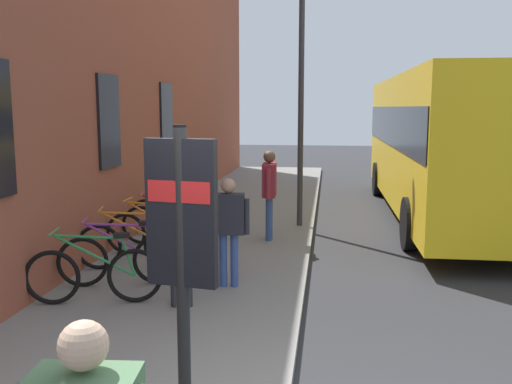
{
  "coord_description": "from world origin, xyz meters",
  "views": [
    {
      "loc": [
        -3.92,
        -0.3,
        2.64
      ],
      "look_at": [
        3.22,
        0.62,
        1.56
      ],
      "focal_mm": 39.69,
      "sensor_mm": 36.0,
      "label": 1
    }
  ],
  "objects_px": {
    "bicycle_beside_lamp": "(94,274)",
    "pedestrian_crossing_street": "(228,221)",
    "bicycle_far_end": "(169,224)",
    "street_lamp": "(301,78)",
    "bicycle_under_window": "(156,233)",
    "bicycle_end_of_row": "(121,259)",
    "bicycle_nearest_sign": "(133,244)",
    "city_bus": "(443,138)",
    "pedestrian_near_bus": "(269,186)",
    "bicycle_mid_rack": "(173,215)",
    "pedestrian_by_facade": "(180,231)",
    "transit_info_sign": "(182,233)"
  },
  "relations": [
    {
      "from": "bicycle_far_end",
      "to": "pedestrian_crossing_street",
      "type": "distance_m",
      "value": 2.83
    },
    {
      "from": "bicycle_under_window",
      "to": "transit_info_sign",
      "type": "xyz_separation_m",
      "value": [
        -5.22,
        -1.86,
        1.21
      ]
    },
    {
      "from": "bicycle_end_of_row",
      "to": "pedestrian_crossing_street",
      "type": "bearing_deg",
      "value": -84.01
    },
    {
      "from": "street_lamp",
      "to": "bicycle_under_window",
      "type": "bearing_deg",
      "value": 140.23
    },
    {
      "from": "bicycle_beside_lamp",
      "to": "city_bus",
      "type": "xyz_separation_m",
      "value": [
        7.22,
        -5.67,
        1.41
      ]
    },
    {
      "from": "bicycle_end_of_row",
      "to": "bicycle_far_end",
      "type": "height_order",
      "value": "same"
    },
    {
      "from": "bicycle_under_window",
      "to": "street_lamp",
      "type": "xyz_separation_m",
      "value": [
        2.8,
        -2.33,
        2.75
      ]
    },
    {
      "from": "bicycle_beside_lamp",
      "to": "bicycle_far_end",
      "type": "xyz_separation_m",
      "value": [
        3.25,
        -0.07,
        -0.0
      ]
    },
    {
      "from": "bicycle_end_of_row",
      "to": "bicycle_nearest_sign",
      "type": "relative_size",
      "value": 1.0
    },
    {
      "from": "pedestrian_by_facade",
      "to": "street_lamp",
      "type": "bearing_deg",
      "value": -13.22
    },
    {
      "from": "bicycle_mid_rack",
      "to": "city_bus",
      "type": "bearing_deg",
      "value": -61.4
    },
    {
      "from": "bicycle_under_window",
      "to": "pedestrian_by_facade",
      "type": "xyz_separation_m",
      "value": [
        -2.44,
        -1.1,
        0.59
      ]
    },
    {
      "from": "bicycle_end_of_row",
      "to": "bicycle_beside_lamp",
      "type": "bearing_deg",
      "value": 174.9
    },
    {
      "from": "bicycle_far_end",
      "to": "street_lamp",
      "type": "distance_m",
      "value": 4.12
    },
    {
      "from": "street_lamp",
      "to": "bicycle_nearest_sign",
      "type": "bearing_deg",
      "value": 146.34
    },
    {
      "from": "transit_info_sign",
      "to": "bicycle_mid_rack",
      "type": "bearing_deg",
      "value": 16.35
    },
    {
      "from": "bicycle_under_window",
      "to": "pedestrian_crossing_street",
      "type": "bearing_deg",
      "value": -134.92
    },
    {
      "from": "city_bus",
      "to": "pedestrian_near_bus",
      "type": "xyz_separation_m",
      "value": [
        -3.36,
        3.81,
        -0.75
      ]
    },
    {
      "from": "bicycle_beside_lamp",
      "to": "transit_info_sign",
      "type": "xyz_separation_m",
      "value": [
        -2.74,
        -1.9,
        1.21
      ]
    },
    {
      "from": "bicycle_far_end",
      "to": "pedestrian_crossing_street",
      "type": "xyz_separation_m",
      "value": [
        -2.32,
        -1.53,
        0.56
      ]
    },
    {
      "from": "bicycle_end_of_row",
      "to": "pedestrian_by_facade",
      "type": "xyz_separation_m",
      "value": [
        -0.73,
        -1.07,
        0.59
      ]
    },
    {
      "from": "transit_info_sign",
      "to": "pedestrian_near_bus",
      "type": "relative_size",
      "value": 1.4
    },
    {
      "from": "bicycle_under_window",
      "to": "street_lamp",
      "type": "bearing_deg",
      "value": -39.77
    },
    {
      "from": "transit_info_sign",
      "to": "street_lamp",
      "type": "relative_size",
      "value": 0.45
    },
    {
      "from": "pedestrian_near_bus",
      "to": "pedestrian_by_facade",
      "type": "relative_size",
      "value": 1.07
    },
    {
      "from": "street_lamp",
      "to": "bicycle_far_end",
      "type": "bearing_deg",
      "value": 131.34
    },
    {
      "from": "pedestrian_crossing_street",
      "to": "pedestrian_by_facade",
      "type": "bearing_deg",
      "value": 152.96
    },
    {
      "from": "bicycle_under_window",
      "to": "pedestrian_by_facade",
      "type": "height_order",
      "value": "pedestrian_by_facade"
    },
    {
      "from": "city_bus",
      "to": "transit_info_sign",
      "type": "bearing_deg",
      "value": 159.27
    },
    {
      "from": "bicycle_nearest_sign",
      "to": "transit_info_sign",
      "type": "xyz_separation_m",
      "value": [
        -4.37,
        -1.96,
        1.21
      ]
    },
    {
      "from": "bicycle_far_end",
      "to": "pedestrian_by_facade",
      "type": "relative_size",
      "value": 1.1
    },
    {
      "from": "bicycle_under_window",
      "to": "pedestrian_near_bus",
      "type": "height_order",
      "value": "pedestrian_near_bus"
    },
    {
      "from": "pedestrian_crossing_street",
      "to": "street_lamp",
      "type": "relative_size",
      "value": 0.29
    },
    {
      "from": "bicycle_end_of_row",
      "to": "bicycle_under_window",
      "type": "xyz_separation_m",
      "value": [
        1.71,
        0.03,
        0.0
      ]
    },
    {
      "from": "bicycle_under_window",
      "to": "bicycle_mid_rack",
      "type": "bearing_deg",
      "value": 4.89
    },
    {
      "from": "bicycle_mid_rack",
      "to": "pedestrian_near_bus",
      "type": "height_order",
      "value": "pedestrian_near_bus"
    },
    {
      "from": "pedestrian_by_facade",
      "to": "bicycle_mid_rack",
      "type": "bearing_deg",
      "value": 17.02
    },
    {
      "from": "bicycle_end_of_row",
      "to": "pedestrian_near_bus",
      "type": "bearing_deg",
      "value": -30.17
    },
    {
      "from": "bicycle_beside_lamp",
      "to": "bicycle_far_end",
      "type": "bearing_deg",
      "value": -1.15
    },
    {
      "from": "bicycle_far_end",
      "to": "street_lamp",
      "type": "relative_size",
      "value": 0.33
    },
    {
      "from": "pedestrian_by_facade",
      "to": "bicycle_far_end",
      "type": "bearing_deg",
      "value": 18.53
    },
    {
      "from": "bicycle_end_of_row",
      "to": "bicycle_mid_rack",
      "type": "distance_m",
      "value": 3.31
    },
    {
      "from": "bicycle_nearest_sign",
      "to": "bicycle_mid_rack",
      "type": "relative_size",
      "value": 0.98
    },
    {
      "from": "bicycle_beside_lamp",
      "to": "pedestrian_by_facade",
      "type": "height_order",
      "value": "pedestrian_by_facade"
    },
    {
      "from": "pedestrian_crossing_street",
      "to": "street_lamp",
      "type": "xyz_separation_m",
      "value": [
        4.35,
        -0.78,
        2.19
      ]
    },
    {
      "from": "bicycle_under_window",
      "to": "pedestrian_near_bus",
      "type": "bearing_deg",
      "value": -52.9
    },
    {
      "from": "bicycle_nearest_sign",
      "to": "bicycle_under_window",
      "type": "xyz_separation_m",
      "value": [
        0.85,
        -0.1,
        0.0
      ]
    },
    {
      "from": "bicycle_beside_lamp",
      "to": "bicycle_mid_rack",
      "type": "relative_size",
      "value": 0.99
    },
    {
      "from": "bicycle_beside_lamp",
      "to": "pedestrian_crossing_street",
      "type": "distance_m",
      "value": 1.93
    },
    {
      "from": "bicycle_end_of_row",
      "to": "pedestrian_near_bus",
      "type": "relative_size",
      "value": 1.01
    }
  ]
}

